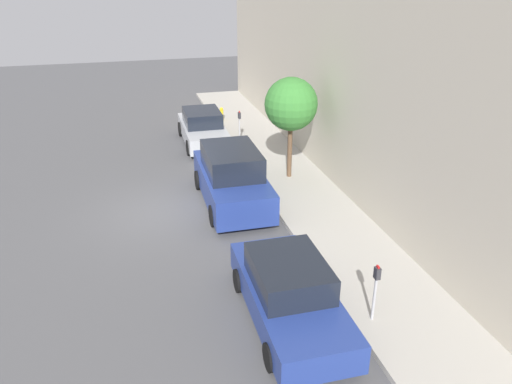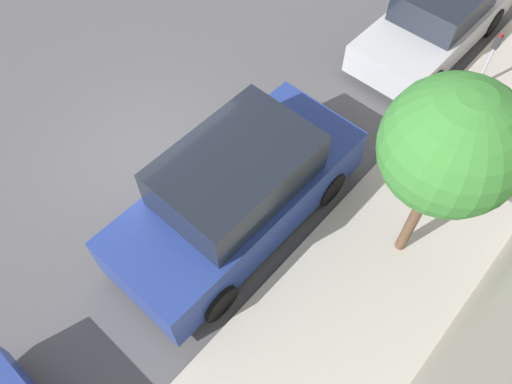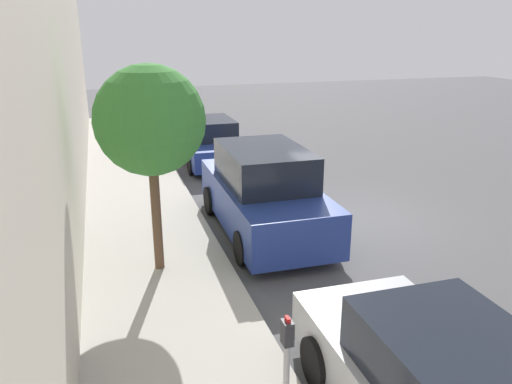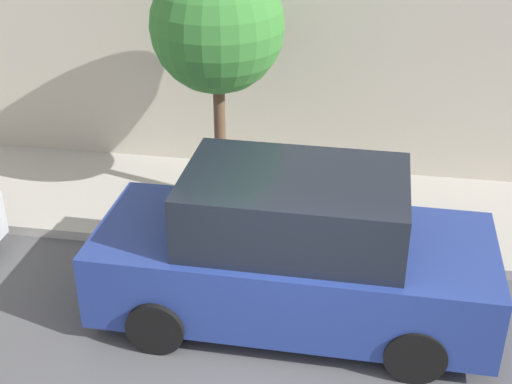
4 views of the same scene
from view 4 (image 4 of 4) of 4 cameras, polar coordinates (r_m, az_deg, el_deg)
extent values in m
cube|color=#B2ADA3|center=(11.34, 4.86, -1.46)|extent=(2.73, 32.00, 0.15)
cube|color=navy|center=(8.82, 2.96, -6.13)|extent=(2.03, 4.83, 0.96)
cube|color=black|center=(8.36, 3.11, -1.14)|extent=(1.76, 2.63, 0.80)
cylinder|color=black|center=(8.56, -7.97, -10.57)|extent=(0.22, 0.70, 0.70)
cylinder|color=black|center=(10.01, -4.96, -4.01)|extent=(0.22, 0.70, 0.70)
cylinder|color=black|center=(8.30, 12.61, -12.52)|extent=(0.22, 0.70, 0.70)
cylinder|color=black|center=(9.79, 12.28, -5.45)|extent=(0.22, 0.70, 0.70)
cylinder|color=brown|center=(10.96, -2.90, 4.64)|extent=(0.18, 0.18, 2.29)
sphere|color=#387F33|center=(10.41, -3.13, 13.12)|extent=(1.94, 1.94, 1.94)
camera|label=1|loc=(15.23, 88.26, 8.93)|focal=35.00mm
camera|label=2|loc=(11.17, 28.96, 37.89)|focal=35.00mm
camera|label=3|loc=(15.25, -38.53, 18.17)|focal=35.00mm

